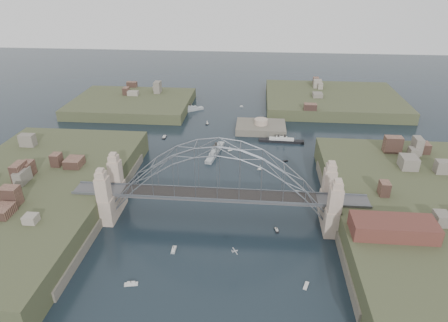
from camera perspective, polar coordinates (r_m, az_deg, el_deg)
ground at (r=115.24m, az=-0.81°, el=-8.48°), size 500.00×500.00×0.00m
bridge at (r=108.60m, az=-0.85°, el=-3.16°), size 84.00×13.80×24.60m
shore_west at (r=132.12m, az=-26.52°, el=-5.62°), size 50.50×90.00×12.00m
shore_east at (r=123.13m, az=27.08°, el=-8.19°), size 50.50×90.00×12.00m
headland_nw at (r=210.13m, az=-13.30°, el=7.72°), size 60.00×45.00×9.00m
headland_ne at (r=217.66m, az=15.62°, el=8.17°), size 70.00×55.00×9.50m
fort_island at (r=176.74m, az=5.40°, el=4.41°), size 22.00×16.00×9.40m
wharf_shed at (r=103.35m, az=23.66°, el=-8.96°), size 20.00×8.00×4.00m
finger_pier at (r=97.31m, az=22.08°, el=-18.25°), size 4.00×22.00×1.40m
naval_cruiser_near at (r=153.05m, az=-1.32°, el=1.36°), size 5.85×19.29×5.74m
naval_cruiser_far at (r=200.30m, az=-5.25°, el=7.50°), size 14.57×11.25×5.49m
ocean_liner at (r=165.30m, az=8.44°, el=3.00°), size 18.91×3.34×4.62m
aeroplane at (r=94.74m, az=1.54°, el=-13.13°), size 1.63×2.60×0.41m
small_boat_a at (r=130.01m, az=-7.78°, el=-4.13°), size 2.41×2.83×1.43m
small_boat_b at (r=141.53m, az=5.31°, el=-0.96°), size 2.04×1.29×2.38m
small_boat_c at (r=104.57m, az=-7.39°, el=-12.79°), size 1.04×3.05×1.43m
small_boat_d at (r=149.21m, az=8.99°, el=-0.00°), size 2.14×1.34×0.45m
small_boat_e at (r=170.00m, az=-8.77°, el=3.50°), size 1.42×3.98×1.43m
small_boat_f at (r=155.53m, az=0.88°, el=1.84°), size 1.77×1.44×2.38m
small_boat_g at (r=96.29m, az=11.98°, el=-17.52°), size 1.63×2.65×0.45m
small_boat_h at (r=182.34m, az=-2.48°, el=5.64°), size 1.61×2.21×2.38m
small_boat_i at (r=130.06m, az=10.81°, el=-4.45°), size 2.42×1.44×0.45m
small_boat_j at (r=97.07m, az=-13.51°, el=-17.18°), size 3.25×1.61×1.43m
small_boat_k at (r=206.56m, az=2.58°, el=8.03°), size 1.78×0.64×1.43m
small_boat_l at (r=152.21m, az=-13.79°, el=0.08°), size 1.35×2.58×0.45m
small_boat_m at (r=111.26m, az=7.72°, el=-10.04°), size 1.37×2.51×1.43m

